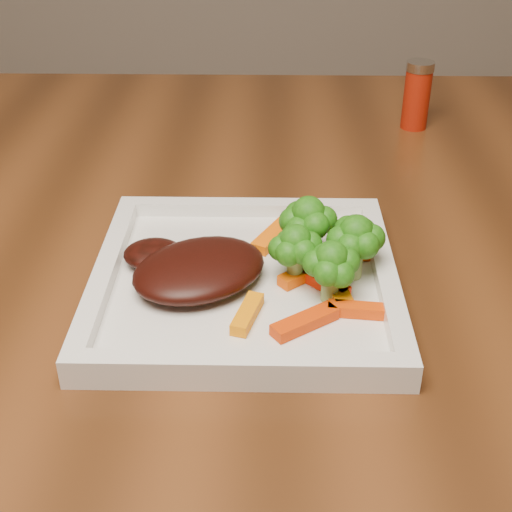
{
  "coord_description": "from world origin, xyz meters",
  "views": [
    {
      "loc": [
        -0.0,
        -0.83,
        1.12
      ],
      "look_at": [
        -0.01,
        -0.29,
        0.79
      ],
      "focal_mm": 50.0,
      "sensor_mm": 36.0,
      "label": 1
    }
  ],
  "objects_px": {
    "dining_table": "(405,436)",
    "spice_shaker": "(417,95)",
    "plate": "(245,285)",
    "steak": "(199,269)"
  },
  "relations": [
    {
      "from": "plate",
      "to": "steak",
      "type": "relative_size",
      "value": 2.19
    },
    {
      "from": "dining_table",
      "to": "plate",
      "type": "relative_size",
      "value": 5.93
    },
    {
      "from": "steak",
      "to": "dining_table",
      "type": "bearing_deg",
      "value": 37.03
    },
    {
      "from": "spice_shaker",
      "to": "plate",
      "type": "bearing_deg",
      "value": -118.63
    },
    {
      "from": "dining_table",
      "to": "spice_shaker",
      "type": "distance_m",
      "value": 0.47
    },
    {
      "from": "dining_table",
      "to": "spice_shaker",
      "type": "bearing_deg",
      "value": 88.86
    },
    {
      "from": "plate",
      "to": "steak",
      "type": "xyz_separation_m",
      "value": [
        -0.04,
        -0.01,
        0.02
      ]
    },
    {
      "from": "steak",
      "to": "plate",
      "type": "bearing_deg",
      "value": 9.81
    },
    {
      "from": "plate",
      "to": "dining_table",
      "type": "bearing_deg",
      "value": 40.77
    },
    {
      "from": "spice_shaker",
      "to": "steak",
      "type": "bearing_deg",
      "value": -122.39
    }
  ]
}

